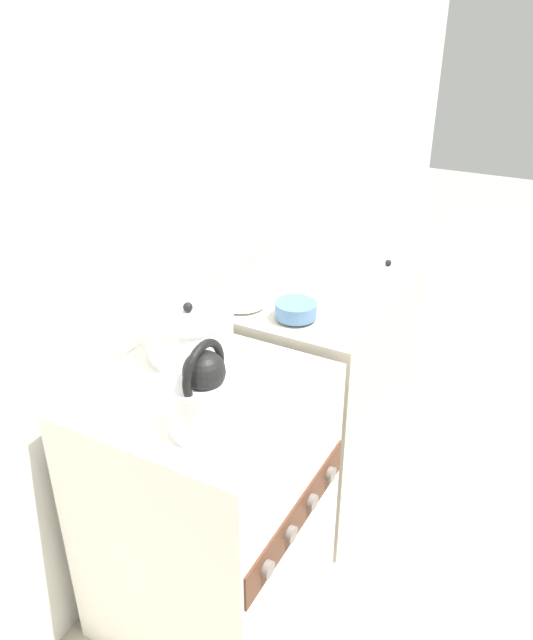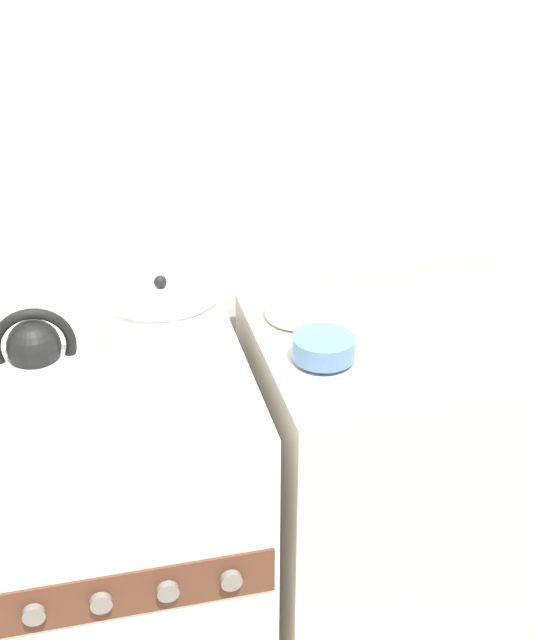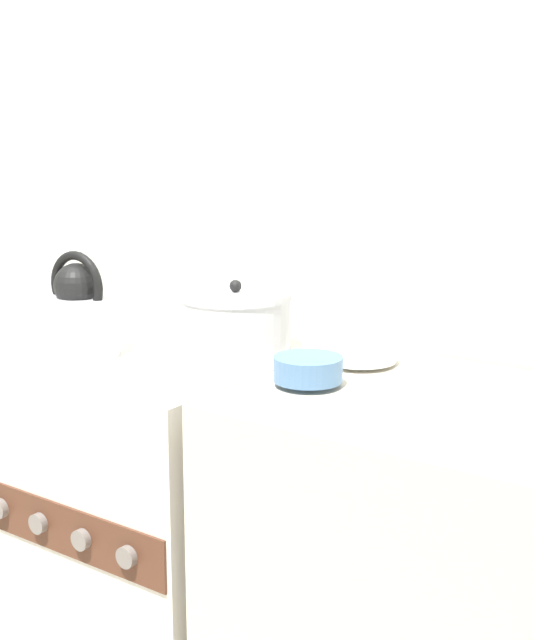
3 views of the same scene
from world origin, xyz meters
TOP-DOWN VIEW (x-y plane):
  - wall_back at (0.00, 0.66)m, footprint 7.00×0.06m
  - stove at (0.00, 0.29)m, footprint 0.59×0.60m
  - counter at (0.73, 0.29)m, footprint 0.80×0.59m
  - kettle at (-0.13, 0.19)m, footprint 0.23×0.18m
  - cooking_pot at (0.13, 0.42)m, footprint 0.26×0.26m
  - enamel_bowl at (0.45, 0.43)m, footprint 0.16×0.16m
  - small_ceramic_bowl at (0.45, 0.23)m, footprint 0.13×0.13m

SIDE VIEW (x-z plane):
  - stove at x=0.00m, z-range 0.00..0.83m
  - counter at x=0.73m, z-range 0.00..0.85m
  - enamel_bowl at x=0.45m, z-range 0.85..0.90m
  - small_ceramic_bowl at x=0.45m, z-range 0.85..0.91m
  - cooking_pot at x=0.13m, z-range 0.82..0.98m
  - kettle at x=-0.13m, z-range 0.80..1.04m
  - wall_back at x=0.00m, z-range 0.00..2.50m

